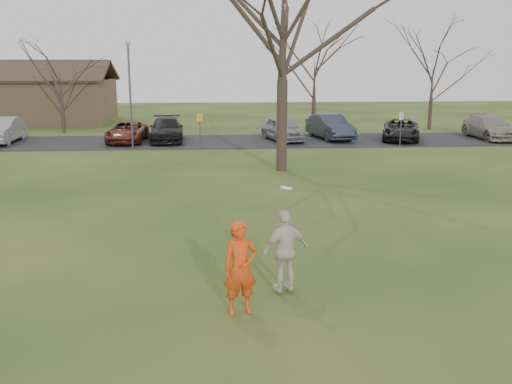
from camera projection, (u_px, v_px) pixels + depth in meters
ground at (269, 300)px, 12.48m from camera, size 120.00×120.00×0.00m
parking_strip at (233, 141)px, 36.77m from camera, size 62.00×6.50×0.04m
player_defender at (240, 268)px, 11.65m from camera, size 0.80×0.62×1.96m
car_1 at (2, 130)px, 35.74m from camera, size 1.76×4.85×1.59m
car_2 at (127, 132)px, 36.12m from camera, size 2.32×4.73×1.29m
car_3 at (166, 129)px, 36.56m from camera, size 2.37×5.23×1.48m
car_4 at (283, 129)px, 36.80m from camera, size 2.76×4.69×1.50m
car_5 at (330, 127)px, 37.56m from camera, size 2.66×5.07×1.59m
car_6 at (401, 130)px, 37.01m from camera, size 3.60×5.28×1.34m
car_7 at (490, 127)px, 37.70m from camera, size 2.22×5.17×1.48m
catching_play at (285, 251)px, 12.64m from camera, size 1.17×0.78×2.36m
lamp_post at (130, 80)px, 33.04m from camera, size 0.34×0.34×6.27m
sign_yellow at (200, 124)px, 33.40m from camera, size 0.35×0.35×2.08m
sign_white at (401, 123)px, 34.23m from camera, size 0.35×0.35×2.08m
big_tree at (283, 17)px, 25.63m from camera, size 9.00×9.00×14.00m
small_tree_row at (291, 77)px, 41.13m from camera, size 55.00×5.90×8.50m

